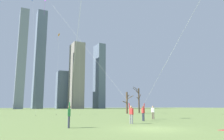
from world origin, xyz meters
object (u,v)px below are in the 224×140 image
(distant_kite_low_near_trees_blue, at_px, (33,9))
(bare_tree_far_right_edge, at_px, (127,102))
(distant_kite_high_overhead_orange, at_px, (59,44))
(kite_flyer_midfield_center_purple, at_px, (109,83))
(bare_tree_leftmost, at_px, (139,99))
(bystander_strolling_midfield, at_px, (153,112))
(kite_flyer_far_back_yellow, at_px, (155,89))
(kite_flyer_midfield_left_red, at_px, (77,49))

(distant_kite_low_near_trees_blue, xyz_separation_m, bare_tree_far_right_edge, (20.27, -1.88, -17.93))
(distant_kite_high_overhead_orange, xyz_separation_m, bare_tree_far_right_edge, (14.89, -2.19, -11.59))
(kite_flyer_midfield_center_purple, bearing_deg, distant_kite_low_near_trees_blue, 102.13)
(bare_tree_leftmost, bearing_deg, bystander_strolling_midfield, -120.11)
(kite_flyer_far_back_yellow, height_order, distant_kite_low_near_trees_blue, distant_kite_low_near_trees_blue)
(kite_flyer_midfield_center_purple, distance_m, kite_flyer_far_back_yellow, 4.77)
(bare_tree_far_right_edge, bearing_deg, distant_kite_high_overhead_orange, 171.64)
(kite_flyer_far_back_yellow, height_order, kite_flyer_midfield_left_red, kite_flyer_midfield_left_red)
(distant_kite_low_near_trees_blue, bearing_deg, kite_flyer_far_back_yellow, -69.18)
(kite_flyer_midfield_center_purple, distance_m, distant_kite_high_overhead_orange, 26.14)
(distant_kite_high_overhead_orange, bearing_deg, bare_tree_leftmost, -0.07)
(bystander_strolling_midfield, bearing_deg, kite_flyer_far_back_yellow, -124.40)
(kite_flyer_far_back_yellow, distance_m, bystander_strolling_midfield, 5.70)
(kite_flyer_far_back_yellow, height_order, distant_kite_high_overhead_orange, distant_kite_high_overhead_orange)
(distant_kite_low_near_trees_blue, bearing_deg, distant_kite_high_overhead_orange, 3.30)
(bystander_strolling_midfield, relative_size, bare_tree_far_right_edge, 0.35)
(bystander_strolling_midfield, bearing_deg, bare_tree_far_right_edge, 67.87)
(distant_kite_high_overhead_orange, bearing_deg, kite_flyer_midfield_center_purple, -90.67)
(bystander_strolling_midfield, height_order, distant_kite_low_near_trees_blue, distant_kite_low_near_trees_blue)
(kite_flyer_midfield_center_purple, bearing_deg, kite_flyer_far_back_yellow, -18.35)
(kite_flyer_midfield_center_purple, bearing_deg, bare_tree_leftmost, 50.60)
(distant_kite_low_near_trees_blue, relative_size, bare_tree_far_right_edge, 5.03)
(distant_kite_low_near_trees_blue, relative_size, bare_tree_leftmost, 3.77)
(kite_flyer_far_back_yellow, distance_m, distant_kite_low_near_trees_blue, 32.00)
(bystander_strolling_midfield, xyz_separation_m, bare_tree_leftmost, (12.30, 21.22, 2.27))
(kite_flyer_midfield_left_red, distance_m, bystander_strolling_midfield, 15.87)
(kite_flyer_midfield_left_red, height_order, distant_kite_low_near_trees_blue, distant_kite_low_near_trees_blue)
(kite_flyer_midfield_left_red, height_order, bare_tree_far_right_edge, kite_flyer_midfield_left_red)
(kite_flyer_far_back_yellow, relative_size, distant_kite_high_overhead_orange, 1.00)
(kite_flyer_midfield_left_red, relative_size, bystander_strolling_midfield, 12.21)
(kite_flyer_far_back_yellow, distance_m, kite_flyer_midfield_left_red, 10.78)
(bare_tree_leftmost, distance_m, bare_tree_far_right_edge, 5.09)
(kite_flyer_midfield_center_purple, bearing_deg, bare_tree_far_right_edge, 55.23)
(kite_flyer_far_back_yellow, bearing_deg, bare_tree_leftmost, 59.14)
(bystander_strolling_midfield, height_order, bare_tree_far_right_edge, bare_tree_far_right_edge)
(kite_flyer_far_back_yellow, xyz_separation_m, distant_kite_high_overhead_orange, (-4.21, 25.53, 10.86))
(kite_flyer_midfield_left_red, relative_size, bare_tree_leftmost, 3.19)
(kite_flyer_midfield_center_purple, height_order, kite_flyer_midfield_left_red, kite_flyer_midfield_left_red)
(distant_kite_low_near_trees_blue, bearing_deg, bare_tree_far_right_edge, -5.30)
(distant_kite_high_overhead_orange, distance_m, bare_tree_leftmost, 22.32)
(bare_tree_leftmost, relative_size, bare_tree_far_right_edge, 1.33)
(distant_kite_high_overhead_orange, bearing_deg, kite_flyer_midfield_left_red, -100.36)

